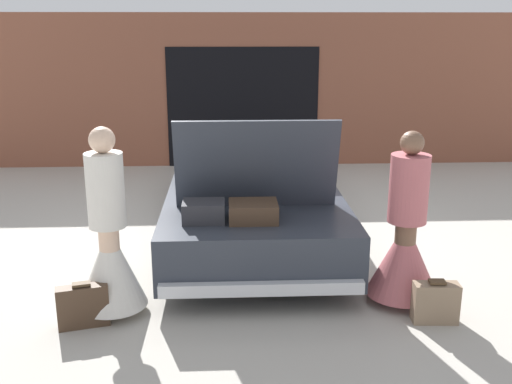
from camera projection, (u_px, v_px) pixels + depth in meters
ground_plane at (251, 230)px, 7.83m from camera, size 40.00×40.00×0.00m
garage_wall_back at (243, 91)px, 11.11m from camera, size 12.00×0.14×2.80m
car at (251, 191)px, 7.69m from camera, size 2.03×4.77×1.69m
person_left at (110, 250)px, 5.45m from camera, size 0.64×0.64×1.76m
person_right at (405, 244)px, 5.70m from camera, size 0.70×0.70×1.68m
suitcase_beside_left_person at (83, 306)px, 5.32m from camera, size 0.47×0.24×0.42m
suitcase_beside_right_person at (435, 303)px, 5.40m from camera, size 0.42×0.19×0.40m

